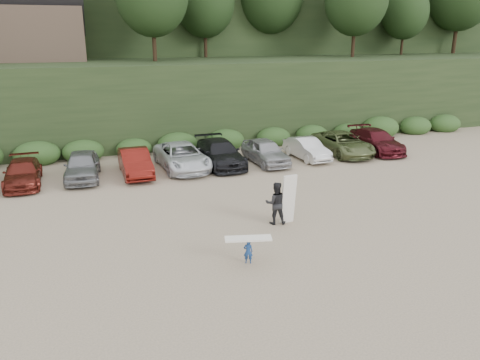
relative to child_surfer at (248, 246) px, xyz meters
name	(u,v)px	position (x,y,z in m)	size (l,w,h in m)	color
ground	(302,223)	(3.59, 2.83, -0.70)	(120.00, 120.00, 0.00)	tan
hillside_backdrop	(154,2)	(3.33, 38.76, 10.53)	(90.00, 41.50, 28.00)	black
parked_cars	(172,159)	(-0.28, 12.91, 0.07)	(33.76, 6.05, 1.60)	silver
child_surfer	(248,246)	(0.00, 0.00, 0.00)	(1.77, 0.87, 1.02)	navy
adult_surfer	(277,203)	(2.48, 3.12, 0.28)	(1.42, 0.96, 2.27)	black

